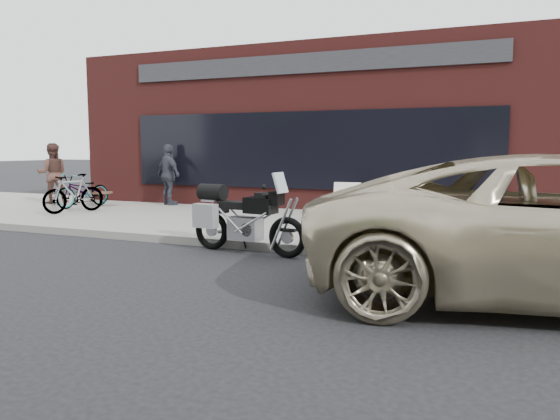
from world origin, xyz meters
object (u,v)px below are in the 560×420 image
bicycle_rear (74,193)px  cafe_patron_left (52,173)px  cafe_table (100,193)px  cafe_patron_right (169,175)px  bicycle_front (83,191)px  sandwich_sign (347,204)px  motorcycle (240,218)px

bicycle_rear → cafe_patron_left: cafe_patron_left is taller
cafe_table → cafe_patron_right: cafe_patron_right is taller
cafe_table → cafe_patron_left: bearing=-178.9°
bicycle_front → cafe_patron_left: bearing=170.8°
bicycle_front → sandwich_sign: bicycle_front is taller
bicycle_front → bicycle_rear: bearing=-50.4°
bicycle_front → sandwich_sign: 7.58m
sandwich_sign → cafe_table: bearing=163.8°
cafe_patron_left → cafe_table: bearing=137.8°
cafe_table → cafe_patron_left: (-1.70, -0.03, 0.52)m
bicycle_rear → sandwich_sign: bicycle_rear is taller
motorcycle → bicycle_rear: size_ratio=1.36×
motorcycle → bicycle_front: motorcycle is taller
cafe_patron_left → bicycle_rear: bearing=102.4°
motorcycle → cafe_table: (-6.41, 3.94, -0.09)m
sandwich_sign → bicycle_rear: bearing=176.0°
bicycle_front → cafe_table: bearing=81.1°
bicycle_rear → cafe_patron_left: size_ratio=0.92×
bicycle_rear → sandwich_sign: size_ratio=1.80×
motorcycle → cafe_patron_right: size_ratio=1.27×
motorcycle → bicycle_front: 7.41m
motorcycle → cafe_patron_right: 6.80m
sandwich_sign → cafe_patron_left: size_ratio=0.51×
cafe_table → cafe_patron_right: 1.97m
cafe_patron_right → sandwich_sign: bearing=-173.6°
motorcycle → bicycle_rear: (-5.89, 2.40, 0.04)m
cafe_patron_left → cafe_patron_right: 3.50m
bicycle_rear → sandwich_sign: 6.92m
cafe_table → bicycle_front: bearing=-106.3°
sandwich_sign → bicycle_front: bearing=167.7°
bicycle_front → cafe_patron_right: 2.33m
bicycle_rear → cafe_patron_right: size_ratio=0.93×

